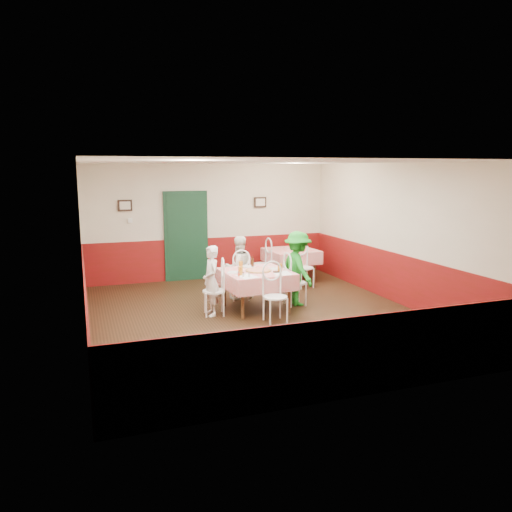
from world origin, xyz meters
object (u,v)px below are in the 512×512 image
object	(u,v)px
chair_left	(214,291)
glass_c	(241,265)
chair_second_a	(262,264)
wallet	(276,272)
beer_bottle	(252,262)
main_table	(256,291)
diner_right	(298,268)
chair_near	(275,297)
glass_b	(280,268)
chair_second_b	(304,268)
pizza	(258,270)
second_table	(291,265)
diner_left	(211,281)
chair_far	(240,278)
glass_a	(241,271)
diner_far	(239,268)
chair_right	(295,283)

from	to	relation	value
chair_left	glass_c	bearing A→B (deg)	132.34
chair_second_a	wallet	xyz separation A→B (m)	(-0.59, -2.38, 0.32)
chair_left	beer_bottle	world-z (taller)	beer_bottle
main_table	diner_right	world-z (taller)	diner_right
wallet	diner_right	xyz separation A→B (m)	(0.58, 0.33, -0.03)
chair_left	chair_second_a	distance (m)	2.80
chair_near	diner_right	size ratio (longest dim) A/B	0.61
beer_bottle	glass_b	bearing A→B (deg)	-60.08
chair_second_b	pizza	distance (m)	2.17
second_table	diner_right	bearing A→B (deg)	-110.24
main_table	diner_left	size ratio (longest dim) A/B	0.94
chair_far	glass_c	bearing A→B (deg)	79.09
second_table	diner_right	world-z (taller)	diner_right
pizza	chair_left	bearing A→B (deg)	-178.23
chair_second_b	chair_near	bearing A→B (deg)	-129.03
glass_a	beer_bottle	distance (m)	0.78
chair_far	diner_far	bearing A→B (deg)	-82.01
chair_right	wallet	size ratio (longest dim) A/B	8.18
pizza	beer_bottle	distance (m)	0.43
diner_far	diner_right	world-z (taller)	diner_right
chair_second_a	diner_left	world-z (taller)	diner_left
chair_far	chair_left	bearing A→B (deg)	52.99
chair_left	chair_second_b	xyz separation A→B (m)	(2.50, 1.43, 0.00)
pizza	beer_bottle	world-z (taller)	beer_bottle
chair_second_a	glass_c	xyz separation A→B (m)	(-1.09, -1.76, 0.38)
second_table	diner_right	size ratio (longest dim) A/B	0.76
main_table	chair_left	distance (m)	0.85
second_table	glass_a	world-z (taller)	glass_a
glass_b	diner_far	xyz separation A→B (m)	(-0.47, 1.11, -0.18)
chair_second_a	diner_far	distance (m)	1.57
glass_a	chair_right	bearing A→B (deg)	14.07
chair_second_a	wallet	bearing A→B (deg)	-17.27
main_table	beer_bottle	xyz separation A→B (m)	(0.06, 0.39, 0.48)
wallet	chair_second_b	bearing A→B (deg)	46.48
main_table	glass_a	distance (m)	0.65
chair_second_a	diner_left	xyz separation A→B (m)	(-1.80, -2.18, 0.20)
second_table	chair_second_b	size ratio (longest dim) A/B	1.24
chair_far	glass_a	world-z (taller)	glass_a
main_table	pizza	distance (m)	0.40
second_table	diner_far	xyz separation A→B (m)	(-1.72, -1.22, 0.29)
pizza	glass_b	xyz separation A→B (m)	(0.37, -0.17, 0.06)
chair_second_a	chair_second_b	bearing A→B (deg)	41.69
pizza	diner_far	distance (m)	0.94
diner_far	diner_left	bearing A→B (deg)	39.61
chair_second_a	glass_c	bearing A→B (deg)	-35.21
chair_right	glass_a	world-z (taller)	glass_a
chair_right	pizza	world-z (taller)	chair_right
chair_near	glass_b	bearing A→B (deg)	61.25
chair_far	glass_a	xyz separation A→B (m)	(-0.33, -1.10, 0.39)
chair_near	glass_b	distance (m)	0.82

